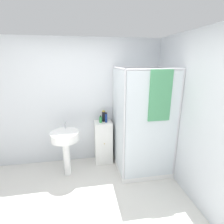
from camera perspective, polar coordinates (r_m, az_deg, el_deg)
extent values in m
cube|color=silver|center=(3.59, -10.99, 2.86)|extent=(6.40, 0.06, 2.50)
cube|color=silver|center=(2.56, 30.33, -4.77)|extent=(0.06, 6.40, 2.50)
cube|color=white|center=(3.77, 9.12, -16.34)|extent=(0.97, 0.97, 0.09)
cylinder|color=silver|center=(3.94, 13.97, -0.11)|extent=(0.04, 0.04, 1.97)
cylinder|color=silver|center=(3.67, 0.54, -0.84)|extent=(0.04, 0.04, 1.97)
cylinder|color=silver|center=(3.16, 20.71, -4.87)|extent=(0.04, 0.04, 1.97)
cylinder|color=silver|center=(2.82, 4.03, -6.40)|extent=(0.04, 0.04, 1.97)
cylinder|color=silver|center=(2.75, 14.17, 13.36)|extent=(0.93, 0.04, 0.04)
cylinder|color=silver|center=(3.62, 8.08, 14.33)|extent=(0.93, 0.04, 0.04)
cylinder|color=silver|center=(3.05, 2.24, 14.09)|extent=(0.04, 0.93, 0.04)
cylinder|color=silver|center=(3.37, 18.36, 13.53)|extent=(0.04, 0.93, 0.04)
cube|color=silver|center=(2.94, 12.99, -5.25)|extent=(0.90, 0.01, 1.84)
cube|color=silver|center=(3.23, 1.85, -2.81)|extent=(0.01, 0.90, 1.84)
cylinder|color=#B7BABF|center=(3.85, 11.13, -2.76)|extent=(0.02, 0.02, 1.48)
cylinder|color=#B7BABF|center=(3.63, 12.07, 8.36)|extent=(0.07, 0.07, 0.04)
cube|color=#4C9966|center=(2.80, 15.50, 5.04)|extent=(0.36, 0.03, 0.80)
cube|color=white|center=(3.70, -2.86, -9.74)|extent=(0.35, 0.33, 0.89)
sphere|color=gold|center=(3.53, -2.51, -10.32)|extent=(0.02, 0.02, 0.02)
cylinder|color=white|center=(3.44, -14.56, -14.12)|extent=(0.13, 0.13, 0.71)
cylinder|color=white|center=(3.25, -15.10, -7.57)|extent=(0.51, 0.51, 0.15)
cylinder|color=#B7BABF|center=(3.36, -15.04, -4.17)|extent=(0.02, 0.02, 0.13)
cube|color=#B7BABF|center=(3.31, -15.16, -3.49)|extent=(0.02, 0.07, 0.02)
cylinder|color=green|center=(3.47, -3.73, -2.52)|extent=(0.06, 0.06, 0.12)
cylinder|color=black|center=(3.45, -3.75, -1.44)|extent=(0.02, 0.02, 0.02)
cube|color=black|center=(3.43, -3.73, -1.26)|extent=(0.01, 0.03, 0.01)
cylinder|color=black|center=(3.53, -2.74, -1.48)|extent=(0.07, 0.07, 0.20)
cylinder|color=gold|center=(3.50, -2.76, 0.28)|extent=(0.06, 0.06, 0.02)
cylinder|color=navy|center=(3.47, -1.93, -2.00)|extent=(0.05, 0.05, 0.18)
cylinder|color=black|center=(3.44, -1.94, -0.41)|extent=(0.04, 0.04, 0.02)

